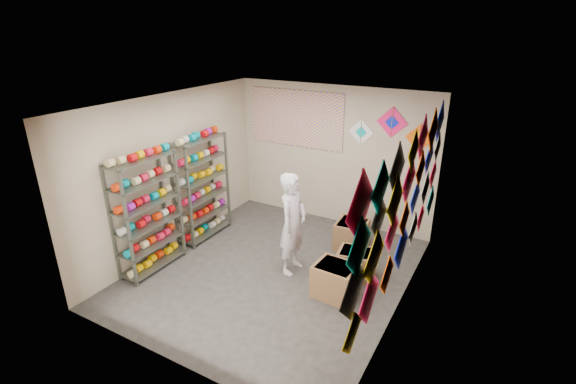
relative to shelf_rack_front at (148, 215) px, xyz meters
The scene contains 12 objects.
ground 2.19m from the shelf_rack_front, 25.53° to the left, with size 4.50×4.50×0.00m, color #302D2A.
room_walls 2.09m from the shelf_rack_front, 25.53° to the left, with size 4.50×4.50×4.50m.
shelf_rack_front is the anchor object (origin of this frame).
shelf_rack_back 1.30m from the shelf_rack_front, 90.00° to the left, with size 0.40×1.10×1.90m, color #4C5147.
string_spools 0.66m from the shelf_rack_front, 90.00° to the left, with size 0.12×2.36×0.12m.
kite_wall_display 3.90m from the shelf_rack_front, 11.57° to the left, with size 0.05×4.24×2.05m.
back_wall_kites 4.34m from the shelf_rack_front, 47.05° to the left, with size 1.54×0.02×0.76m.
poster 3.40m from the shelf_rack_front, 72.35° to the left, with size 2.00×0.01×1.10m, color purple.
shopkeeper 2.28m from the shelf_rack_front, 27.33° to the left, with size 0.41×0.61×1.66m, color silver.
carton_a 3.08m from the shelf_rack_front, 14.38° to the left, with size 0.61×0.50×0.50m, color brown.
carton_b 3.36m from the shelf_rack_front, 24.56° to the left, with size 0.55×0.45×0.45m, color brown.
carton_c 3.46m from the shelf_rack_front, 40.19° to the left, with size 0.52×0.57×0.50m, color brown.
Camera 1 is at (3.03, -4.93, 3.73)m, focal length 26.00 mm.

